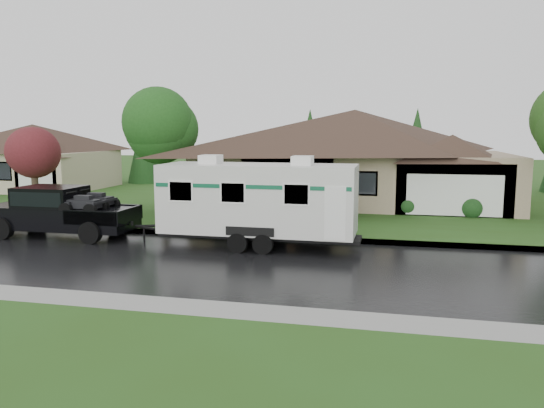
# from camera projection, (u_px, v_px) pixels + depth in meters

# --- Properties ---
(ground) EXTENTS (140.00, 140.00, 0.00)m
(ground) POSITION_uv_depth(u_px,v_px,m) (272.00, 251.00, 19.85)
(ground) COLOR #2A4E18
(ground) RESTS_ON ground
(road) EXTENTS (140.00, 8.00, 0.01)m
(road) POSITION_uv_depth(u_px,v_px,m) (258.00, 264.00, 17.92)
(road) COLOR black
(road) RESTS_ON ground
(curb) EXTENTS (140.00, 0.50, 0.15)m
(curb) POSITION_uv_depth(u_px,v_px,m) (284.00, 238.00, 22.01)
(curb) COLOR gray
(curb) RESTS_ON ground
(lawn) EXTENTS (140.00, 26.00, 0.15)m
(lawn) POSITION_uv_depth(u_px,v_px,m) (323.00, 199.00, 34.32)
(lawn) COLOR #2A4E18
(lawn) RESTS_ON ground
(house_main) EXTENTS (19.44, 10.80, 6.90)m
(house_main) POSITION_uv_depth(u_px,v_px,m) (359.00, 145.00, 32.21)
(house_main) COLOR gray
(house_main) RESTS_ON lawn
(house_far) EXTENTS (10.80, 8.64, 5.80)m
(house_far) POSITION_uv_depth(u_px,v_px,m) (35.00, 151.00, 39.55)
(house_far) COLOR tan
(house_far) RESTS_ON lawn
(tree_left_green) EXTENTS (3.84, 3.84, 6.35)m
(tree_left_green) POSITION_uv_depth(u_px,v_px,m) (163.00, 129.00, 28.64)
(tree_left_green) COLOR #382B1E
(tree_left_green) RESTS_ON lawn
(tree_red) EXTENTS (2.75, 2.75, 4.55)m
(tree_red) POSITION_uv_depth(u_px,v_px,m) (33.00, 153.00, 27.77)
(tree_red) COLOR #382B1E
(tree_red) RESTS_ON lawn
(shrub_row) EXTENTS (13.60, 1.00, 1.00)m
(shrub_row) POSITION_uv_depth(u_px,v_px,m) (347.00, 203.00, 28.30)
(shrub_row) COLOR #143814
(shrub_row) RESTS_ON lawn
(pickup_truck) EXTENTS (6.42, 2.44, 2.14)m
(pickup_truck) POSITION_uv_depth(u_px,v_px,m) (58.00, 210.00, 22.52)
(pickup_truck) COLOR black
(pickup_truck) RESTS_ON ground
(travel_trailer) EXTENTS (7.91, 2.78, 3.55)m
(travel_trailer) POSITION_uv_depth(u_px,v_px,m) (259.00, 199.00, 20.48)
(travel_trailer) COLOR silver
(travel_trailer) RESTS_ON ground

